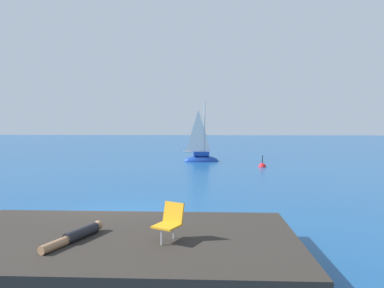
% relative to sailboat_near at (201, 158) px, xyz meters
% --- Properties ---
extents(ground_plane, '(160.00, 160.00, 0.00)m').
position_rel_sailboat_near_xyz_m(ground_plane, '(-2.49, -17.25, -0.30)').
color(ground_plane, navy).
extents(shore_ledge, '(7.98, 4.27, 0.69)m').
position_rel_sailboat_near_xyz_m(shore_ledge, '(-1.49, -21.13, 0.04)').
color(shore_ledge, '#2D2823').
rests_on(shore_ledge, ground).
extents(boulder_seaward, '(1.05, 1.17, 0.70)m').
position_rel_sailboat_near_xyz_m(boulder_seaward, '(-3.86, -19.13, -0.30)').
color(boulder_seaward, '#2B291E').
rests_on(boulder_seaward, ground).
extents(boulder_inland, '(1.97, 1.85, 0.93)m').
position_rel_sailboat_near_xyz_m(boulder_inland, '(-3.76, -19.16, -0.30)').
color(boulder_inland, '#2D2B24').
rests_on(boulder_inland, ground).
extents(sailboat_near, '(3.06, 1.32, 5.58)m').
position_rel_sailboat_near_xyz_m(sailboat_near, '(0.00, 0.00, 0.00)').
color(sailboat_near, '#193D99').
rests_on(sailboat_near, ground).
extents(person_sunbather, '(0.82, 1.67, 0.25)m').
position_rel_sailboat_near_xyz_m(person_sunbather, '(-2.32, -21.47, 0.50)').
color(person_sunbather, black).
rests_on(person_sunbather, shore_ledge).
extents(beach_chair, '(0.70, 0.75, 0.80)m').
position_rel_sailboat_near_xyz_m(beach_chair, '(-0.32, -21.41, 0.82)').
color(beach_chair, orange).
rests_on(beach_chair, shore_ledge).
extents(marker_buoy, '(0.56, 0.56, 1.13)m').
position_rel_sailboat_near_xyz_m(marker_buoy, '(4.54, -3.32, -0.30)').
color(marker_buoy, red).
rests_on(marker_buoy, ground).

